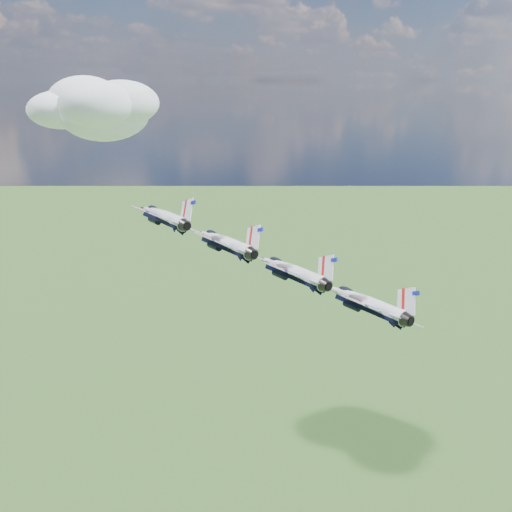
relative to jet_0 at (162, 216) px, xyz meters
name	(u,v)px	position (x,y,z in m)	size (l,w,h in m)	color
cloud_far	(98,110)	(23.15, 197.83, 7.11)	(61.91, 48.64, 24.32)	white
jet_0	(162,216)	(0.00, 0.00, 0.00)	(11.35, 16.81, 5.02)	white
jet_1	(223,242)	(7.05, -8.63, -2.92)	(11.35, 16.81, 5.02)	white
jet_2	(290,271)	(14.11, -17.27, -5.83)	(11.35, 16.81, 5.02)	white
jet_3	(364,302)	(21.16, -25.90, -8.75)	(11.35, 16.81, 5.02)	white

